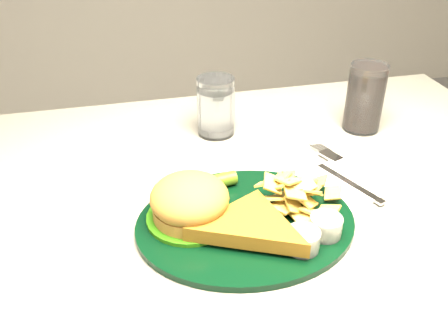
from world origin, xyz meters
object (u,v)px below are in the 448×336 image
(water_glass, at_px, (216,106))
(fork_napkin, at_px, (347,180))
(dinner_plate, at_px, (246,205))
(cola_glass, at_px, (365,98))

(water_glass, xyz_separation_m, fork_napkin, (0.17, -0.22, -0.05))
(dinner_plate, height_order, fork_napkin, dinner_plate)
(dinner_plate, xyz_separation_m, cola_glass, (0.30, 0.24, 0.03))
(water_glass, xyz_separation_m, cola_glass, (0.28, -0.05, 0.01))
(water_glass, distance_m, cola_glass, 0.28)
(dinner_plate, xyz_separation_m, fork_napkin, (0.19, 0.07, -0.03))
(cola_glass, distance_m, fork_napkin, 0.21)
(dinner_plate, relative_size, cola_glass, 2.43)
(dinner_plate, distance_m, cola_glass, 0.39)
(dinner_plate, distance_m, water_glass, 0.29)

